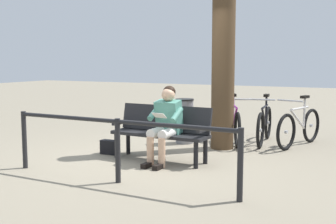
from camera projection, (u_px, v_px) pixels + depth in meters
name	position (u px, v px, depth m)	size (l,w,h in m)	color
ground_plane	(144.00, 161.00, 6.86)	(40.00, 40.00, 0.00)	gray
bench	(162.00, 129.00, 6.93)	(1.62, 0.55, 0.87)	black
person_reading	(166.00, 121.00, 6.69)	(0.50, 0.78, 1.20)	#4C8C7A
handbag	(109.00, 147.00, 7.39)	(0.30, 0.14, 0.24)	black
tree_trunk	(224.00, 40.00, 7.65)	(0.41, 0.41, 3.88)	#4C3823
litter_bin	(185.00, 121.00, 8.33)	(0.35, 0.35, 0.86)	slate
bicycle_silver	(299.00, 127.00, 8.03)	(0.61, 1.63, 0.94)	black
bicycle_blue	(264.00, 125.00, 8.32)	(0.48, 1.68, 0.94)	black
bicycle_red	(234.00, 124.00, 8.41)	(0.77, 1.55, 0.94)	black
railing_fence	(118.00, 137.00, 5.62)	(3.38, 0.13, 0.85)	black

